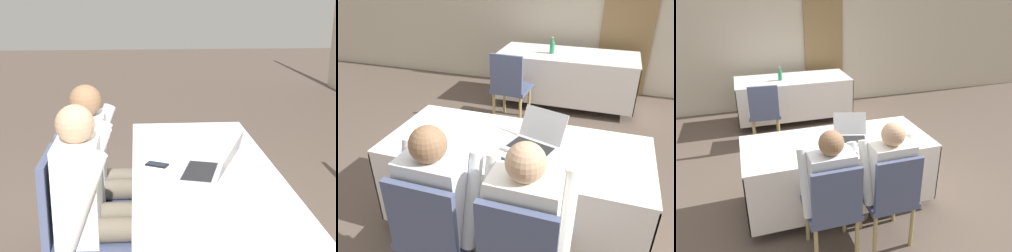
{
  "view_description": "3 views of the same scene",
  "coord_description": "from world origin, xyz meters",
  "views": [
    {
      "loc": [
        2.53,
        -0.38,
        1.72
      ],
      "look_at": [
        0.0,
        -0.21,
        0.99
      ],
      "focal_mm": 50.0,
      "sensor_mm": 36.0,
      "label": 1
    },
    {
      "loc": [
        0.57,
        -1.93,
        1.94
      ],
      "look_at": [
        0.0,
        -0.21,
        0.99
      ],
      "focal_mm": 35.0,
      "sensor_mm": 36.0,
      "label": 2
    },
    {
      "loc": [
        -0.85,
        -2.84,
        2.19
      ],
      "look_at": [
        0.0,
        -0.21,
        0.99
      ],
      "focal_mm": 35.0,
      "sensor_mm": 36.0,
      "label": 3
    }
  ],
  "objects": [
    {
      "name": "ground_plane",
      "position": [
        0.0,
        0.0,
        0.0
      ],
      "size": [
        24.0,
        24.0,
        0.0
      ],
      "primitive_type": "plane",
      "color": "brown"
    },
    {
      "name": "wall_back",
      "position": [
        0.0,
        3.28,
        1.35
      ],
      "size": [
        12.0,
        0.06,
        2.7
      ],
      "color": "beige",
      "rests_on": "ground_plane"
    },
    {
      "name": "curtain_panel",
      "position": [
        0.71,
        3.22,
        1.33
      ],
      "size": [
        0.73,
        0.04,
        2.65
      ],
      "color": "olive",
      "rests_on": "ground_plane"
    },
    {
      "name": "conference_table_near",
      "position": [
        0.0,
        0.0,
        0.56
      ],
      "size": [
        1.89,
        0.83,
        0.74
      ],
      "color": "white",
      "rests_on": "ground_plane"
    },
    {
      "name": "conference_table_far",
      "position": [
        -0.02,
        2.54,
        0.56
      ],
      "size": [
        1.89,
        0.83,
        0.74
      ],
      "color": "white",
      "rests_on": "ground_plane"
    },
    {
      "name": "laptop",
      "position": [
        0.14,
        0.01,
        0.78
      ],
      "size": [
        0.43,
        0.43,
        0.22
      ],
      "rotation": [
        0.0,
        0.0,
        -0.3
      ],
      "color": "#B7B7BC",
      "rests_on": "conference_table_near"
    },
    {
      "name": "cell_phone",
      "position": [
        -0.04,
        -0.27,
        0.74
      ],
      "size": [
        0.12,
        0.14,
        0.01
      ],
      "rotation": [
        0.0,
        0.0,
        -0.48
      ],
      "color": "black",
      "rests_on": "conference_table_near"
    },
    {
      "name": "paper_beside_laptop",
      "position": [
        -0.34,
        0.13,
        0.74
      ],
      "size": [
        0.26,
        0.33,
        0.0
      ],
      "rotation": [
        0.0,
        0.0,
        -0.2
      ],
      "color": "white",
      "rests_on": "conference_table_near"
    },
    {
      "name": "paper_centre_table",
      "position": [
        0.23,
        -0.13,
        0.74
      ],
      "size": [
        0.3,
        0.35,
        0.0
      ],
      "rotation": [
        0.0,
        0.0,
        0.37
      ],
      "color": "white",
      "rests_on": "conference_table_near"
    },
    {
      "name": "water_bottle",
      "position": [
        -0.23,
        2.48,
        0.84
      ],
      "size": [
        0.07,
        0.07,
        0.22
      ],
      "color": "#288456",
      "rests_on": "conference_table_far"
    },
    {
      "name": "chair_near_left",
      "position": [
        -0.26,
        -0.72,
        0.52
      ],
      "size": [
        0.44,
        0.44,
        0.92
      ],
      "rotation": [
        0.0,
        0.0,
        3.14
      ],
      "color": "tan",
      "rests_on": "ground_plane"
    },
    {
      "name": "chair_near_right",
      "position": [
        0.26,
        -0.72,
        0.52
      ],
      "size": [
        0.44,
        0.44,
        0.92
      ],
      "rotation": [
        0.0,
        0.0,
        3.14
      ],
      "color": "tan",
      "rests_on": "ground_plane"
    },
    {
      "name": "chair_far_spare",
      "position": [
        -0.58,
        1.7,
        0.52
      ],
      "size": [
        0.47,
        0.47,
        0.92
      ],
      "rotation": [
        0.0,
        0.0,
        3.08
      ],
      "color": "tan",
      "rests_on": "ground_plane"
    },
    {
      "name": "person_checkered_shirt",
      "position": [
        -0.26,
        -0.62,
        0.67
      ],
      "size": [
        0.5,
        0.52,
        1.18
      ],
      "rotation": [
        0.0,
        0.0,
        3.14
      ],
      "color": "#665B4C",
      "rests_on": "ground_plane"
    },
    {
      "name": "person_white_shirt",
      "position": [
        0.26,
        -0.62,
        0.67
      ],
      "size": [
        0.5,
        0.52,
        1.18
      ],
      "rotation": [
        0.0,
        0.0,
        3.14
      ],
      "color": "#665B4C",
      "rests_on": "ground_plane"
    }
  ]
}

